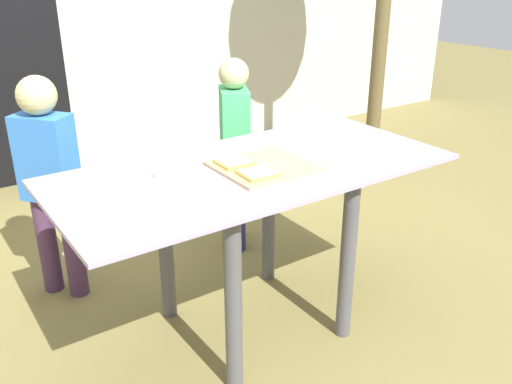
# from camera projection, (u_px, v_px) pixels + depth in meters

# --- Properties ---
(ground_plane) EXTENTS (16.00, 16.00, 0.00)m
(ground_plane) POSITION_uv_depth(u_px,v_px,m) (254.00, 323.00, 2.43)
(ground_plane) COLOR olive
(dining_table) EXTENTS (1.56, 0.73, 0.74)m
(dining_table) POSITION_uv_depth(u_px,v_px,m) (254.00, 200.00, 2.20)
(dining_table) COLOR #9B93BE
(dining_table) RESTS_ON ground
(cutting_board) EXTENTS (0.35, 0.33, 0.01)m
(cutting_board) POSITION_uv_depth(u_px,v_px,m) (264.00, 166.00, 2.12)
(cutting_board) COLOR tan
(cutting_board) RESTS_ON dining_table
(pizza_slice_far_left) EXTENTS (0.13, 0.12, 0.02)m
(pizza_slice_far_left) POSITION_uv_depth(u_px,v_px,m) (234.00, 162.00, 2.12)
(pizza_slice_far_left) COLOR gold
(pizza_slice_far_left) RESTS_ON cutting_board
(pizza_slice_near_left) EXTENTS (0.13, 0.12, 0.02)m
(pizza_slice_near_left) POSITION_uv_depth(u_px,v_px,m) (258.00, 173.00, 2.02)
(pizza_slice_near_left) COLOR gold
(pizza_slice_near_left) RESTS_ON cutting_board
(plate_white_left) EXTENTS (0.19, 0.19, 0.01)m
(plate_white_left) POSITION_uv_depth(u_px,v_px,m) (177.00, 172.00, 2.08)
(plate_white_left) COLOR white
(plate_white_left) RESTS_ON dining_table
(child_left) EXTENTS (0.26, 0.27, 1.05)m
(child_left) POSITION_uv_depth(u_px,v_px,m) (49.00, 176.00, 2.44)
(child_left) COLOR #482D48
(child_left) RESTS_ON ground
(child_right) EXTENTS (0.23, 0.28, 1.04)m
(child_right) POSITION_uv_depth(u_px,v_px,m) (235.00, 145.00, 2.89)
(child_right) COLOR navy
(child_right) RESTS_ON ground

